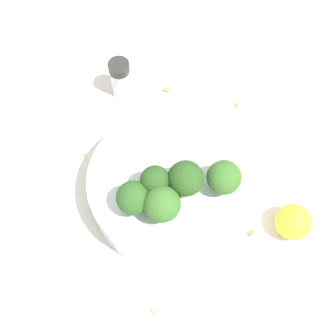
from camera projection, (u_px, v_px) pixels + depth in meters
name	position (u px, v px, depth m)	size (l,w,h in m)	color
ground_plane	(168.00, 195.00, 0.64)	(3.00, 3.00, 0.00)	silver
bowl	(168.00, 187.00, 0.61)	(0.21, 0.21, 0.05)	silver
broccoli_floret_0	(133.00, 198.00, 0.55)	(0.04, 0.04, 0.05)	#84AD66
broccoli_floret_1	(186.00, 179.00, 0.55)	(0.04, 0.04, 0.06)	#8EB770
broccoli_floret_2	(224.00, 178.00, 0.56)	(0.04, 0.04, 0.05)	#8EB770
broccoli_floret_3	(162.00, 204.00, 0.54)	(0.04, 0.04, 0.05)	#84AD66
broccoli_floret_4	(155.00, 181.00, 0.55)	(0.04, 0.04, 0.05)	#7A9E5B
pepper_shaker	(120.00, 78.00, 0.68)	(0.03, 0.03, 0.07)	silver
lemon_wedge	(293.00, 223.00, 0.60)	(0.05, 0.05, 0.05)	yellow
almond_crumb_0	(237.00, 104.00, 0.70)	(0.01, 0.00, 0.01)	#AD7F4C
almond_crumb_1	(251.00, 233.00, 0.61)	(0.01, 0.01, 0.01)	olive
almond_crumb_2	(154.00, 311.00, 0.57)	(0.01, 0.00, 0.01)	tan
almond_crumb_3	(83.00, 154.00, 0.66)	(0.01, 0.00, 0.01)	tan
almond_crumb_4	(166.00, 89.00, 0.71)	(0.01, 0.01, 0.01)	#AD7F4C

